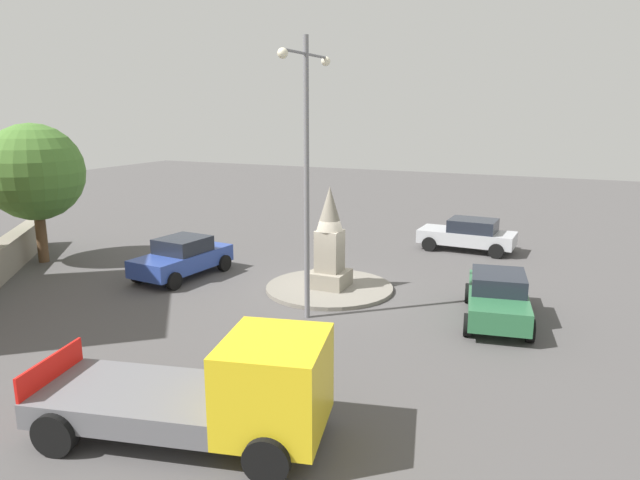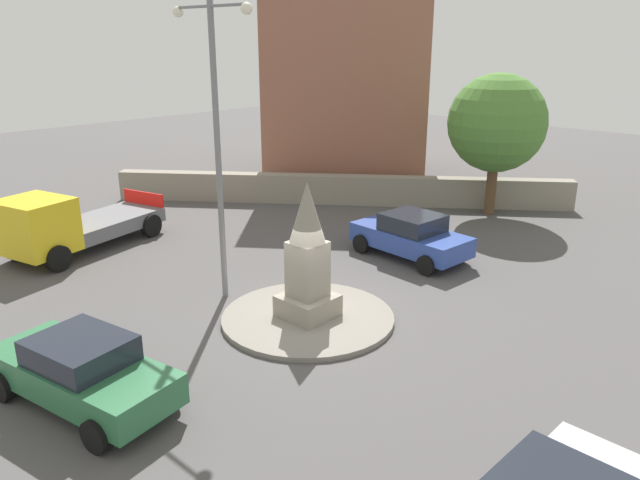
# 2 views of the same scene
# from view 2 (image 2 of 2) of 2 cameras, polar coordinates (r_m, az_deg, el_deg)

# --- Properties ---
(ground_plane) EXTENTS (80.00, 80.00, 0.00)m
(ground_plane) POSITION_cam_2_polar(r_m,az_deg,el_deg) (15.91, -1.14, -7.50)
(ground_plane) COLOR #4F4C4C
(traffic_island) EXTENTS (4.48, 4.48, 0.13)m
(traffic_island) POSITION_cam_2_polar(r_m,az_deg,el_deg) (15.88, -1.14, -7.29)
(traffic_island) COLOR gray
(traffic_island) RESTS_ON ground
(monument) EXTENTS (1.28, 1.28, 3.55)m
(monument) POSITION_cam_2_polar(r_m,az_deg,el_deg) (15.23, -1.18, -1.63)
(monument) COLOR gray
(monument) RESTS_ON traffic_island
(streetlamp) EXTENTS (2.99, 0.28, 8.21)m
(streetlamp) POSITION_cam_2_polar(r_m,az_deg,el_deg) (16.22, -9.72, 10.90)
(streetlamp) COLOR slate
(streetlamp) RESTS_ON ground
(car_blue_near_island) EXTENTS (4.12, 2.26, 1.51)m
(car_blue_near_island) POSITION_cam_2_polar(r_m,az_deg,el_deg) (20.25, 8.52, 0.42)
(car_blue_near_island) COLOR #2D479E
(car_blue_near_island) RESTS_ON ground
(car_green_parked_left) EXTENTS (4.41, 2.45, 1.46)m
(car_green_parked_left) POSITION_cam_2_polar(r_m,az_deg,el_deg) (13.08, -21.50, -11.33)
(car_green_parked_left) COLOR #2D6B42
(car_green_parked_left) RESTS_ON ground
(truck_yellow_approaching) EXTENTS (3.41, 5.91, 2.15)m
(truck_yellow_approaching) POSITION_cam_2_polar(r_m,az_deg,el_deg) (21.99, -22.73, 1.28)
(truck_yellow_approaching) COLOR yellow
(truck_yellow_approaching) RESTS_ON ground
(stone_boundary_wall) EXTENTS (16.31, 12.54, 1.26)m
(stone_boundary_wall) POSITION_cam_2_polar(r_m,az_deg,el_deg) (26.80, 1.89, 4.77)
(stone_boundary_wall) COLOR gray
(stone_boundary_wall) RESTS_ON ground
(corner_building) EXTENTS (11.20, 11.41, 9.04)m
(corner_building) POSITION_cam_2_polar(r_m,az_deg,el_deg) (31.93, 2.72, 14.03)
(corner_building) COLOR #935B47
(corner_building) RESTS_ON ground
(tree_near_wall) EXTENTS (3.91, 3.91, 5.71)m
(tree_near_wall) POSITION_cam_2_polar(r_m,az_deg,el_deg) (25.60, 16.30, 10.48)
(tree_near_wall) COLOR brown
(tree_near_wall) RESTS_ON ground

